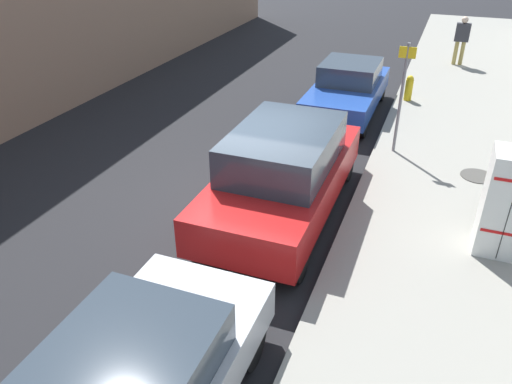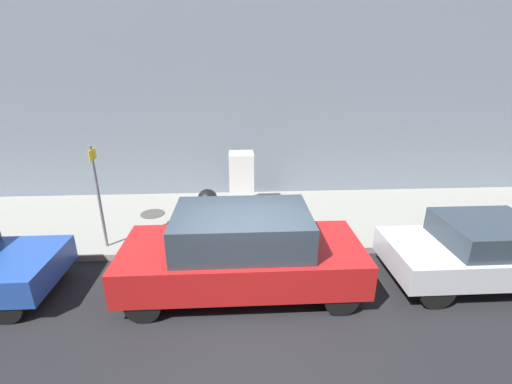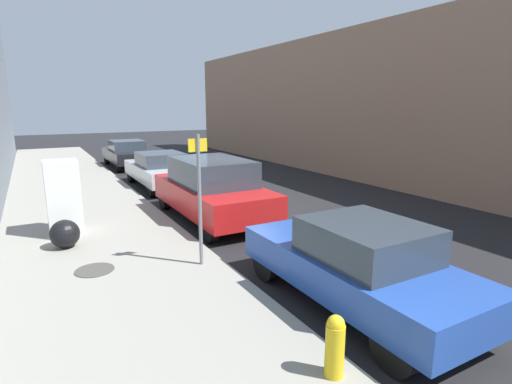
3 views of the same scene
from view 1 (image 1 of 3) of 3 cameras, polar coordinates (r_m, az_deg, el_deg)
name	(u,v)px [view 1 (image 1 of 3)]	position (r m, az deg, el deg)	size (l,w,h in m)	color
ground_plane	(246,208)	(9.79, -1.18, -1.82)	(80.00, 80.00, 0.00)	black
sidewalk_slab	(458,247)	(9.25, 22.10, -5.81)	(4.01, 44.00, 0.16)	gray
discarded_refrigerator	(507,203)	(8.87, 26.80, -1.14)	(0.73, 0.73, 1.76)	silver
manhole_cover	(478,176)	(11.60, 23.99, 1.68)	(0.70, 0.70, 0.02)	#47443F
street_sign_post	(402,93)	(11.70, 16.31, 10.80)	(0.36, 0.07, 2.50)	slate
fire_hydrant	(409,88)	(15.62, 17.08, 11.34)	(0.22, 0.22, 0.74)	gold
trash_bag	(503,204)	(10.07, 26.35, -1.19)	(0.61, 0.61, 0.61)	black
pedestrian_walking_far	(462,37)	(19.95, 22.45, 16.03)	(0.49, 0.23, 1.69)	#A8934C
parked_hatchback_blue	(348,88)	(14.50, 10.45, 11.58)	(1.73, 4.19, 1.44)	#23479E
parked_suv_red	(283,172)	(9.23, 3.13, 2.29)	(1.95, 4.72, 1.72)	red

